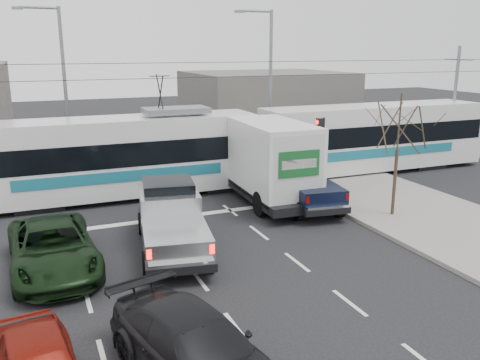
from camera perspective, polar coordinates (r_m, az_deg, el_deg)
name	(u,v)px	position (r m, az deg, el deg)	size (l,w,h in m)	color
ground	(250,271)	(16.40, 1.13, -10.14)	(120.00, 120.00, 0.00)	black
sidewalk_right	(464,230)	(21.40, 23.84, -5.20)	(6.00, 60.00, 0.15)	gray
rails	(168,191)	(25.32, -8.07, -1.26)	(60.00, 1.60, 0.03)	#33302D
building_right	(266,103)	(41.95, 2.89, 8.60)	(12.00, 10.00, 5.00)	#605B57
bare_tree	(399,127)	(21.34, 17.42, 5.65)	(2.40, 2.40, 5.00)	#47382B
traffic_signal	(321,139)	(24.05, 9.05, 4.54)	(0.44, 0.44, 3.60)	black
street_lamp_near	(268,79)	(30.73, 3.13, 11.31)	(2.38, 0.25, 9.00)	slate
street_lamp_far	(61,81)	(29.72, -19.45, 10.40)	(2.38, 0.25, 9.00)	slate
catenary	(165,113)	(24.56, -8.39, 7.46)	(60.00, 0.20, 7.00)	black
tram	(257,146)	(26.25, 1.87, 3.89)	(27.51, 3.03, 5.61)	silver
silver_pickup	(171,217)	(18.06, -7.77, -4.14)	(3.11, 6.39, 2.22)	black
box_truck	(267,162)	(23.19, 3.01, 2.08)	(2.83, 7.56, 3.74)	black
navy_pickup	(302,181)	(22.84, 6.96, -0.15)	(2.63, 5.47, 2.21)	black
green_car	(53,248)	(17.17, -20.28, -7.16)	(2.54, 5.52, 1.53)	black
dark_car	(196,350)	(11.23, -4.95, -18.48)	(2.09, 5.15, 1.49)	black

